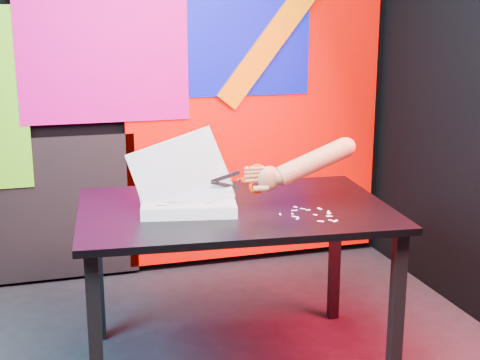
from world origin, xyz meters
name	(u,v)px	position (x,y,z in m)	size (l,w,h in m)	color
room	(209,71)	(0.00, 0.00, 1.35)	(3.01, 3.01, 2.71)	#26272B
backdrop	(161,118)	(0.06, 1.46, 0.96)	(2.88, 0.05, 2.08)	#F10600
work_table	(234,224)	(0.17, 0.25, 0.67)	(1.39, 0.99, 0.75)	black
printout_stack	(188,203)	(-0.04, 0.25, 0.78)	(0.46, 0.35, 0.36)	silver
scissors	(253,179)	(0.23, 0.19, 0.88)	(0.23, 0.02, 0.13)	silver
hand_forearm	(306,164)	(0.46, 0.18, 0.93)	(0.48, 0.10, 0.21)	brown
paper_clippings	(314,214)	(0.45, 0.04, 0.75)	(0.22, 0.25, 0.00)	white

